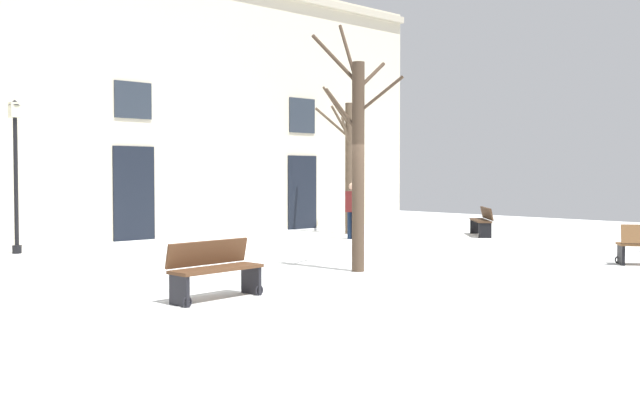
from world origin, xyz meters
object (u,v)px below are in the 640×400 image
Objects in this scene: bench_far_corner at (215,269)px; streetlamp at (16,159)px; tree_right_of_center at (348,158)px; tree_center at (357,156)px; bench_by_litter_bin at (482,220)px; person_crossing_plaza at (352,208)px.

streetlamp is at bearing 85.30° from bench_far_corner.
streetlamp is (-9.92, 1.34, -0.16)m from tree_right_of_center.
streetlamp is (-3.87, 7.74, 0.00)m from tree_center.
person_crossing_plaza is (-3.80, 1.92, 0.45)m from bench_by_litter_bin.
tree_center reaches higher than streetlamp.
streetlamp is at bearing -64.95° from bench_by_litter_bin.
tree_center is 3.16× the size of bench_by_litter_bin.
person_crossing_plaza is (4.82, 4.96, -1.35)m from tree_center.
bench_far_corner is at bearing -169.20° from tree_center.
tree_center is 8.81m from tree_right_of_center.
bench_by_litter_bin is 4.28m from person_crossing_plaza.
streetlamp reaches higher than bench_far_corner.
tree_right_of_center is 4.67m from bench_by_litter_bin.
person_crossing_plaza is (-1.23, -1.45, -1.51)m from tree_right_of_center.
bench_far_corner is (0.03, -8.47, -1.81)m from streetlamp.
streetlamp reaches higher than bench_by_litter_bin.
tree_center is 1.08× the size of tree_right_of_center.
tree_right_of_center is at bearing 30.93° from bench_far_corner.
tree_center is 9.31m from bench_by_litter_bin.
tree_right_of_center is 1.25× the size of streetlamp.
tree_center reaches higher than tree_right_of_center.
tree_center is at bearing -63.43° from streetlamp.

